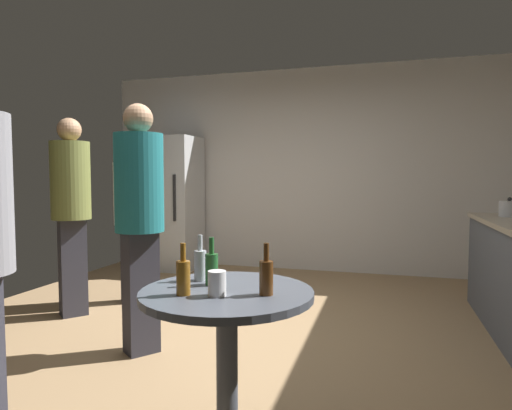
{
  "coord_description": "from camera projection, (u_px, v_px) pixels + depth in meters",
  "views": [
    {
      "loc": [
        1.16,
        -3.25,
        1.25
      ],
      "look_at": [
        0.04,
        0.55,
        1.0
      ],
      "focal_mm": 30.85,
      "sensor_mm": 36.0,
      "label": 1
    }
  ],
  "objects": [
    {
      "name": "person_in_teal_shirt",
      "position": [
        140.0,
        208.0,
        3.09
      ],
      "size": [
        0.48,
        0.48,
        1.76
      ],
      "rotation": [
        0.0,
        0.0,
        -0.65
      ],
      "color": "#2D2D38",
      "rests_on": "ground_plane"
    },
    {
      "name": "refrigerator",
      "position": [
        172.0,
        203.0,
        6.03
      ],
      "size": [
        0.7,
        0.68,
        1.8
      ],
      "color": "silver",
      "rests_on": "ground_plane"
    },
    {
      "name": "beer_bottle_green",
      "position": [
        212.0,
        268.0,
        2.11
      ],
      "size": [
        0.06,
        0.06,
        0.23
      ],
      "color": "#26662D",
      "rests_on": "foreground_table"
    },
    {
      "name": "plastic_cup_white",
      "position": [
        217.0,
        283.0,
        1.92
      ],
      "size": [
        0.08,
        0.08,
        0.11
      ],
      "primitive_type": "cylinder",
      "color": "white",
      "rests_on": "foreground_table"
    },
    {
      "name": "person_in_olive_shirt",
      "position": [
        71.0,
        200.0,
        3.94
      ],
      "size": [
        0.48,
        0.48,
        1.78
      ],
      "rotation": [
        0.0,
        0.0,
        -0.68
      ],
      "color": "#2D2D38",
      "rests_on": "ground_plane"
    },
    {
      "name": "beer_bottle_amber",
      "position": [
        183.0,
        276.0,
        1.93
      ],
      "size": [
        0.06,
        0.06,
        0.23
      ],
      "color": "#8C5919",
      "rests_on": "foreground_table"
    },
    {
      "name": "ground_plane",
      "position": [
        232.0,
        340.0,
        3.52
      ],
      "size": [
        5.2,
        5.2,
        0.1
      ],
      "primitive_type": "cube",
      "color": "#9E7C56"
    },
    {
      "name": "wall_back",
      "position": [
        296.0,
        170.0,
        5.95
      ],
      "size": [
        5.32,
        0.06,
        2.7
      ],
      "primitive_type": "cube",
      "color": "silver",
      "rests_on": "ground_plane"
    },
    {
      "name": "person_in_white_shirt",
      "position": [
        131.0,
        210.0,
        4.39
      ],
      "size": [
        0.48,
        0.48,
        1.59
      ],
      "rotation": [
        0.0,
        0.0,
        -0.92
      ],
      "color": "#2D2D38",
      "rests_on": "ground_plane"
    },
    {
      "name": "foreground_table",
      "position": [
        227.0,
        312.0,
        2.02
      ],
      "size": [
        0.8,
        0.8,
        0.73
      ],
      "color": "#4C515B",
      "rests_on": "ground_plane"
    },
    {
      "name": "beer_bottle_brown",
      "position": [
        266.0,
        276.0,
        1.93
      ],
      "size": [
        0.06,
        0.06,
        0.23
      ],
      "color": "#593314",
      "rests_on": "foreground_table"
    },
    {
      "name": "beer_bottle_clear",
      "position": [
        200.0,
        264.0,
        2.2
      ],
      "size": [
        0.06,
        0.06,
        0.23
      ],
      "color": "silver",
      "rests_on": "foreground_table"
    },
    {
      "name": "kettle",
      "position": [
        510.0,
        209.0,
        3.93
      ],
      "size": [
        0.24,
        0.17,
        0.18
      ],
      "color": "#B2B2B7",
      "rests_on": "kitchen_counter"
    }
  ]
}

